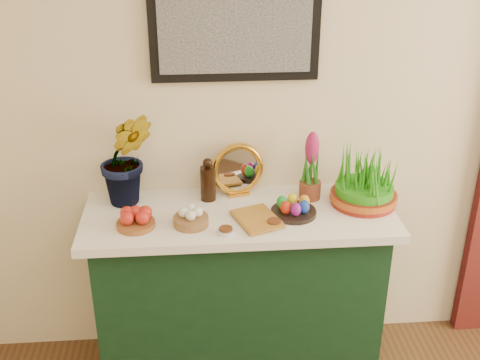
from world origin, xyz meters
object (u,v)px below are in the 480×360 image
object	(u,v)px
mirror	(238,170)
wheatgrass_sabzeh	(365,182)
sideboard	(239,295)
book	(239,223)
hyacinth_green	(125,143)

from	to	relation	value
mirror	wheatgrass_sabzeh	size ratio (longest dim) A/B	0.85
wheatgrass_sabzeh	sideboard	bearing A→B (deg)	-176.88
mirror	book	world-z (taller)	mirror
mirror	wheatgrass_sabzeh	bearing A→B (deg)	-14.38
book	wheatgrass_sabzeh	world-z (taller)	wheatgrass_sabzeh
hyacinth_green	wheatgrass_sabzeh	bearing A→B (deg)	-9.94
sideboard	hyacinth_green	distance (m)	0.91
sideboard	mirror	size ratio (longest dim) A/B	5.00
wheatgrass_sabzeh	hyacinth_green	bearing A→B (deg)	174.80
sideboard	mirror	distance (m)	0.61
wheatgrass_sabzeh	mirror	bearing A→B (deg)	165.62
mirror	book	bearing A→B (deg)	-93.10
sideboard	wheatgrass_sabzeh	distance (m)	0.81
sideboard	mirror	xyz separation A→B (m)	(0.01, 0.18, 0.59)
hyacinth_green	book	xyz separation A→B (m)	(0.49, -0.26, -0.28)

